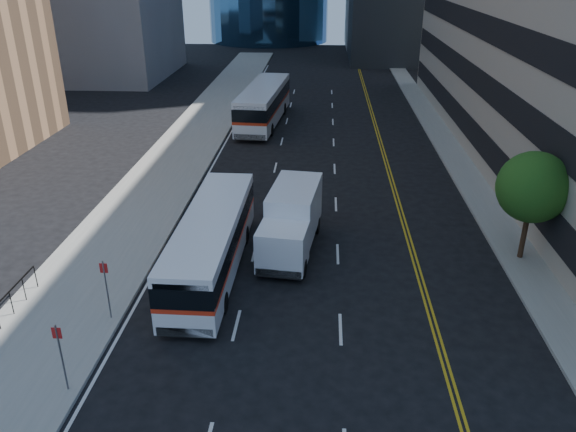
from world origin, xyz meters
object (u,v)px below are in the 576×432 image
object	(u,v)px
bus_front	(212,241)
bus_rear	(264,103)
street_tree	(533,187)
box_truck	(291,220)

from	to	relation	value
bus_front	bus_rear	distance (m)	25.11
street_tree	bus_rear	distance (m)	27.33
bus_front	box_truck	distance (m)	4.08
bus_front	bus_rear	bearing A→B (deg)	91.25
street_tree	bus_rear	world-z (taller)	street_tree
bus_front	box_truck	bearing A→B (deg)	34.23
street_tree	box_truck	world-z (taller)	street_tree
bus_rear	box_truck	bearing A→B (deg)	-76.46
street_tree	box_truck	size ratio (longest dim) A/B	0.79
bus_rear	bus_front	bearing A→B (deg)	-84.96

